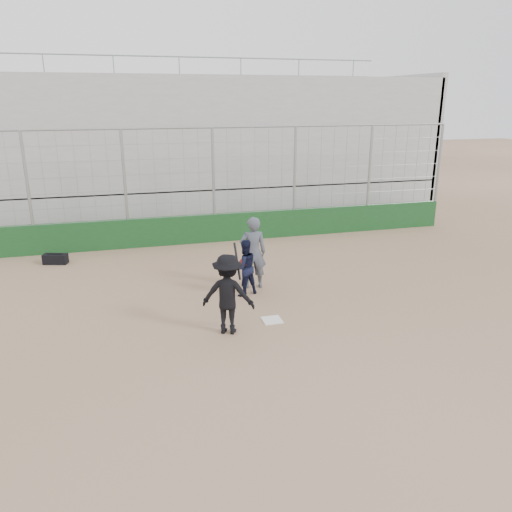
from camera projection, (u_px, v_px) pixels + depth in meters
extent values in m
plane|color=brown|center=(272.00, 320.00, 11.61)|extent=(90.00, 90.00, 0.00)
cube|color=white|center=(272.00, 320.00, 11.61)|extent=(0.44, 0.44, 0.02)
cube|color=#123B18|center=(215.00, 228.00, 17.89)|extent=(18.00, 0.25, 1.00)
cylinder|color=gray|center=(214.00, 186.00, 17.44)|extent=(0.10, 0.10, 4.00)
cylinder|color=gray|center=(438.00, 176.00, 19.71)|extent=(0.10, 0.10, 4.00)
cylinder|color=gray|center=(212.00, 127.00, 16.84)|extent=(18.00, 0.07, 0.07)
cube|color=#9C9C9C|center=(194.00, 195.00, 22.35)|extent=(20.00, 6.70, 1.60)
cube|color=#9C9C9C|center=(191.00, 128.00, 21.48)|extent=(20.00, 6.70, 4.20)
cube|color=#9C9C9C|center=(397.00, 142.00, 24.24)|extent=(0.25, 6.70, 6.10)
cylinder|color=gray|center=(179.00, 57.00, 23.43)|extent=(20.00, 0.06, 0.06)
imported|color=black|center=(228.00, 294.00, 10.79)|extent=(1.33, 1.08, 1.79)
cylinder|color=black|center=(237.00, 261.00, 10.78)|extent=(0.07, 0.57, 0.71)
imported|color=black|center=(245.00, 277.00, 12.97)|extent=(0.88, 0.79, 0.98)
sphere|color=maroon|center=(245.00, 263.00, 12.85)|extent=(0.28, 0.28, 0.28)
imported|color=#434A56|center=(253.00, 256.00, 13.39)|extent=(0.77, 0.55, 1.78)
cube|color=black|center=(55.00, 259.00, 15.55)|extent=(0.78, 0.50, 0.31)
cylinder|color=black|center=(55.00, 254.00, 15.50)|extent=(0.46, 0.17, 0.04)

